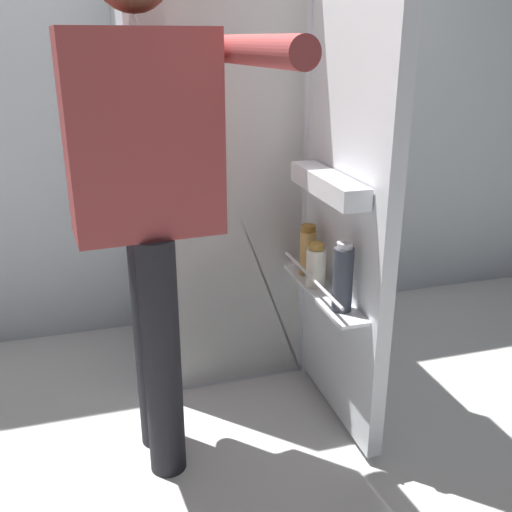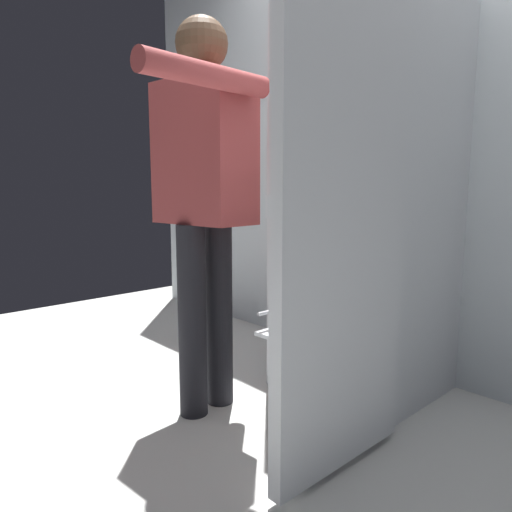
{
  "view_description": "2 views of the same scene",
  "coord_description": "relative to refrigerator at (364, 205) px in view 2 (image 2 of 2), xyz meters",
  "views": [
    {
      "loc": [
        -0.49,
        -1.84,
        1.37
      ],
      "look_at": [
        0.03,
        -0.05,
        0.68
      ],
      "focal_mm": 41.0,
      "sensor_mm": 36.0,
      "label": 1
    },
    {
      "loc": [
        1.28,
        -1.31,
        0.98
      ],
      "look_at": [
        -0.05,
        -0.09,
        0.71
      ],
      "focal_mm": 33.03,
      "sensor_mm": 36.0,
      "label": 2
    }
  ],
  "objects": [
    {
      "name": "ground_plane",
      "position": [
        -0.03,
        -0.52,
        -0.89
      ],
      "size": [
        5.29,
        5.29,
        0.0
      ],
      "primitive_type": "plane",
      "color": "silver"
    },
    {
      "name": "kitchen_wall",
      "position": [
        -0.03,
        0.43,
        0.36
      ],
      "size": [
        4.4,
        0.1,
        2.49
      ],
      "primitive_type": "cube",
      "color": "silver",
      "rests_on": "ground_plane"
    },
    {
      "name": "refrigerator",
      "position": [
        0.0,
        0.0,
        0.0
      ],
      "size": [
        0.72,
        1.28,
        1.78
      ],
      "color": "silver",
      "rests_on": "ground_plane"
    },
    {
      "name": "person",
      "position": [
        -0.34,
        -0.64,
        0.1
      ],
      "size": [
        0.58,
        0.72,
        1.65
      ],
      "color": "black",
      "rests_on": "ground_plane"
    }
  ]
}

